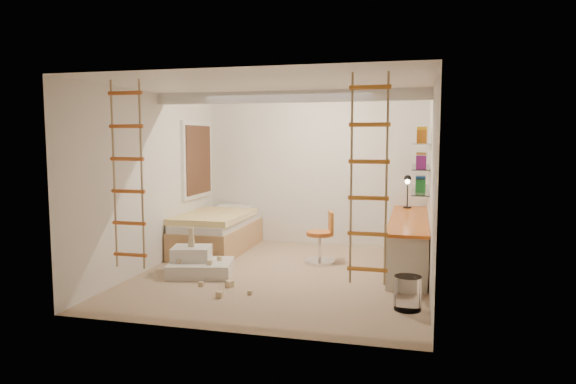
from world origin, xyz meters
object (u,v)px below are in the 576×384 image
(desk, at_px, (408,241))
(swivel_chair, at_px, (321,244))
(bed, at_px, (218,232))
(play_platform, at_px, (198,264))

(desk, xyz_separation_m, swivel_chair, (-1.30, -0.09, -0.11))
(desk, height_order, bed, desk)
(desk, distance_m, play_platform, 3.12)
(bed, bearing_deg, desk, -6.49)
(desk, height_order, swivel_chair, swivel_chair)
(swivel_chair, distance_m, play_platform, 1.91)
(desk, bearing_deg, bed, 173.51)
(swivel_chair, bearing_deg, bed, 166.46)
(bed, height_order, play_platform, bed)
(play_platform, bearing_deg, desk, 21.81)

